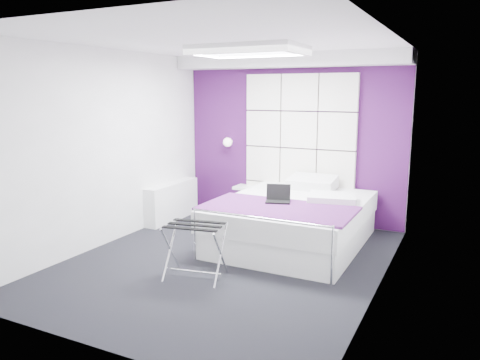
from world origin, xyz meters
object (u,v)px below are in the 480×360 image
Objects in this scene: radiator at (172,201)px; nightstand at (247,188)px; luggage_rack at (195,251)px; wall_lamp at (229,142)px; bed at (293,220)px; laptop at (279,198)px.

nightstand is at bearing 35.76° from radiator.
wall_lamp is at bearing 99.73° from luggage_rack.
wall_lamp is 0.12× the size of radiator.
radiator is at bearing 120.06° from luggage_rack.
bed is at bearing 60.24° from luggage_rack.
nightstand is at bearing -6.34° from wall_lamp.
bed is at bearing -40.47° from nightstand.
radiator is at bearing 172.59° from bed.
laptop reaches higher than luggage_rack.
luggage_rack reaches higher than radiator.
luggage_rack is at bearing -109.35° from bed.
wall_lamp reaches higher than bed.
bed is 5.69× the size of nightstand.
wall_lamp is at bearing 145.81° from bed.
wall_lamp is 0.38× the size of nightstand.
radiator is at bearing 146.55° from laptop.
laptop is (1.44, -1.34, -0.53)m from wall_lamp.
laptop is (1.08, -1.30, 0.21)m from nightstand.
luggage_rack is (0.61, -2.61, -0.18)m from nightstand.
bed is 7.27× the size of laptop.
radiator is 3.86× the size of laptop.
nightstand is 1.28× the size of laptop.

